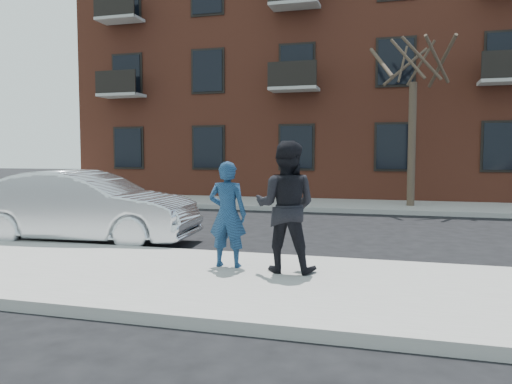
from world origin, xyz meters
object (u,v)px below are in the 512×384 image
(silver_sedan, at_px, (85,207))
(man_hoodie, at_px, (227,214))
(man_peacoat, at_px, (286,207))
(street_tree, at_px, (414,47))

(silver_sedan, height_order, man_hoodie, man_hoodie)
(man_hoodie, height_order, man_peacoat, man_peacoat)
(man_hoodie, distance_m, man_peacoat, 0.96)
(silver_sedan, bearing_deg, man_hoodie, -121.48)
(man_hoodie, bearing_deg, silver_sedan, -27.44)
(silver_sedan, distance_m, man_peacoat, 5.19)
(street_tree, relative_size, man_peacoat, 3.46)
(street_tree, distance_m, man_hoodie, 11.89)
(street_tree, distance_m, silver_sedan, 12.05)
(street_tree, distance_m, man_peacoat, 11.68)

